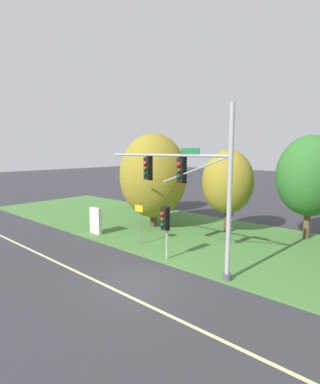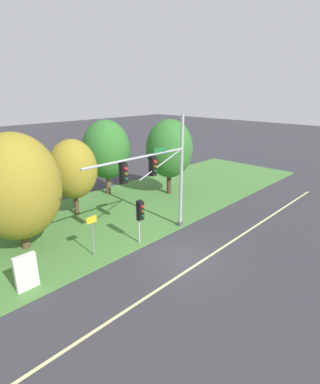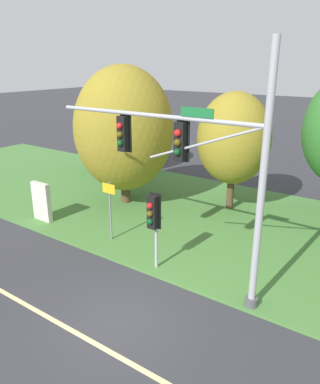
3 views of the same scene
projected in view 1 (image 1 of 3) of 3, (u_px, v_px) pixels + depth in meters
The scene contains 11 objects.
ground_plane at pixel (137, 282), 13.86m from camera, with size 160.00×160.00×0.00m, color #333338.
lane_stripe at pixel (117, 291), 12.98m from camera, with size 36.00×0.16×0.01m, color beige.
grass_verge at pixel (226, 241), 19.96m from camera, with size 48.00×11.50×0.10m, color #477A38.
traffic_signal_mast at pixel (192, 181), 14.62m from camera, with size 8.02×0.49×7.98m.
pedestrian_signal_near_kerb at pixel (165, 222), 16.14m from camera, with size 0.46×0.55×2.97m.
route_sign_post at pixel (139, 219), 18.87m from camera, with size 0.68×0.08×2.59m.
tree_nearest_road at pixel (149, 174), 29.03m from camera, with size 4.21×4.21×6.28m.
tree_left_of_mast at pixel (153, 176), 23.05m from camera, with size 5.17×5.17×7.24m.
tree_behind_signpost at pixel (228, 182), 21.47m from camera, with size 3.67×3.67×6.01m.
tree_mid_verge at pixel (310, 176), 19.90m from camera, with size 4.33×4.33×6.97m.
info_kiosk at pixel (96, 221), 21.43m from camera, with size 1.10×0.24×1.90m.
Camera 1 is at (9.55, -9.12, 6.03)m, focal length 28.00 mm.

